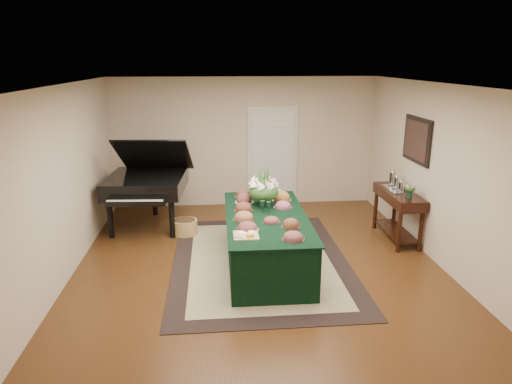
{
  "coord_description": "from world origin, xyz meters",
  "views": [
    {
      "loc": [
        -0.63,
        -6.47,
        3.04
      ],
      "look_at": [
        0.0,
        0.3,
        1.05
      ],
      "focal_mm": 32.0,
      "sensor_mm": 36.0,
      "label": 1
    }
  ],
  "objects": [
    {
      "name": "green_goblets",
      "position": [
        0.12,
        0.04,
        0.89
      ],
      "size": [
        0.16,
        0.13,
        0.18
      ],
      "color": "black",
      "rests_on": "buffet_table"
    },
    {
      "name": "area_rug",
      "position": [
        0.04,
        0.04,
        0.01
      ],
      "size": [
        2.7,
        3.78,
        0.01
      ],
      "color": "black",
      "rests_on": "ground"
    },
    {
      "name": "grand_piano",
      "position": [
        -1.88,
        1.78,
        0.85
      ],
      "size": [
        1.59,
        1.76,
        1.71
      ],
      "color": "black",
      "rests_on": "ground"
    },
    {
      "name": "pink_bouquet",
      "position": [
        2.49,
        0.32,
        1.03
      ],
      "size": [
        0.19,
        0.19,
        0.24
      ],
      "color": "black",
      "rests_on": "mahogany_sideboard"
    },
    {
      "name": "buffet_table",
      "position": [
        0.12,
        -0.1,
        0.4
      ],
      "size": [
        1.22,
        2.55,
        0.8
      ],
      "color": "black",
      "rests_on": "ground"
    },
    {
      "name": "floral_centerpiece",
      "position": [
        0.13,
        0.39,
        1.09
      ],
      "size": [
        0.5,
        0.5,
        0.5
      ],
      "color": "black",
      "rests_on": "buffet_table"
    },
    {
      "name": "mahogany_sideboard",
      "position": [
        2.5,
        0.73,
        0.67
      ],
      "size": [
        0.45,
        1.32,
        0.87
      ],
      "color": "black",
      "rests_on": "ground"
    },
    {
      "name": "cutting_board",
      "position": [
        -0.24,
        -0.89,
        0.84
      ],
      "size": [
        0.33,
        0.33,
        0.1
      ],
      "color": "tan",
      "rests_on": "buffet_table"
    },
    {
      "name": "ground",
      "position": [
        0.0,
        0.0,
        0.0
      ],
      "size": [
        6.0,
        6.0,
        0.0
      ],
      "primitive_type": "plane",
      "color": "black",
      "rests_on": "ground"
    },
    {
      "name": "food_platters",
      "position": [
        0.1,
        0.09,
        0.85
      ],
      "size": [
        1.01,
        2.26,
        0.12
      ],
      "color": "silver",
      "rests_on": "buffet_table"
    },
    {
      "name": "tea_service",
      "position": [
        2.5,
        0.82,
        0.98
      ],
      "size": [
        0.34,
        0.74,
        0.3
      ],
      "color": "silver",
      "rests_on": "mahogany_sideboard"
    },
    {
      "name": "wicker_basket",
      "position": [
        -1.18,
        1.29,
        0.14
      ],
      "size": [
        0.43,
        0.43,
        0.27
      ],
      "primitive_type": "cylinder",
      "color": "#A47F42",
      "rests_on": "ground"
    },
    {
      "name": "wall_painting",
      "position": [
        2.72,
        0.73,
        1.75
      ],
      "size": [
        0.05,
        0.95,
        0.75
      ],
      "color": "black",
      "rests_on": "ground"
    },
    {
      "name": "kitchen_doorway",
      "position": [
        0.6,
        2.97,
        1.02
      ],
      "size": [
        1.05,
        0.07,
        2.1
      ],
      "color": "silver",
      "rests_on": "ground"
    }
  ]
}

